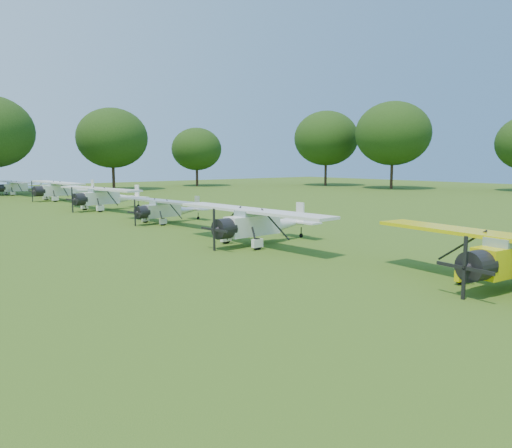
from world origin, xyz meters
The scene contains 7 objects.
ground centered at (0.00, 0.00, 0.00)m, with size 160.00×160.00×0.00m, color #254912.
tree_belt centered at (3.57, 0.16, 8.03)m, with size 137.36×130.27×14.52m.
aircraft_3 centered at (0.17, 4.57, 1.24)m, with size 6.77×10.78×2.12m.
aircraft_4 centered at (0.84, 15.89, 1.07)m, with size 5.89×9.36×1.84m.
aircraft_5 centered at (1.13, 27.64, 1.30)m, with size 7.13×11.31×2.22m.
aircraft_6 centered at (1.72, 41.03, 1.34)m, with size 7.31×11.65×2.29m.
aircraft_7 centered at (0.25, 53.82, 1.12)m, with size 6.17×9.80×1.92m.
Camera 1 is at (-16.88, -16.00, 4.54)m, focal length 35.00 mm.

